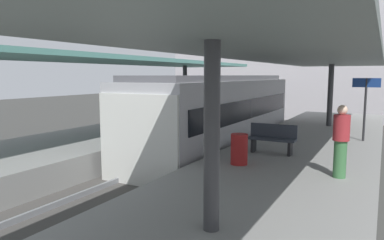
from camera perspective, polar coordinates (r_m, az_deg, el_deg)
The scene contains 15 objects.
ground_plane at distance 11.74m, azimuth -3.55°, elevation -9.20°, with size 80.00×80.00×0.00m, color #383835.
platform_left at distance 13.95m, azimuth -16.97°, elevation -4.75°, with size 4.40×28.00×1.00m, color gray.
platform_right at distance 10.18m, azimuth 15.12°, elevation -9.08°, with size 4.40×28.00×1.00m, color gray.
track_ballast at distance 11.71m, azimuth -3.55°, elevation -8.73°, with size 3.20×28.00×0.20m, color #423F3D.
rail_near_side at distance 12.05m, azimuth -6.49°, elevation -7.47°, with size 0.08×28.00×0.14m, color slate.
rail_far_side at distance 11.31m, azimuth -0.43°, elevation -8.40°, with size 0.08×28.00×0.14m, color slate.
commuter_train at distance 14.71m, azimuth 4.27°, elevation 0.99°, with size 2.78×11.05×3.10m.
canopy_left at distance 14.69m, azimuth -13.53°, elevation 9.21°, with size 4.18×21.00×2.99m.
canopy_right at distance 11.17m, azimuth 17.38°, elevation 9.63°, with size 4.18×21.00×2.96m.
platform_bench at distance 10.86m, azimuth 12.72°, elevation -2.78°, with size 1.40×0.41×0.86m.
platform_sign at distance 13.86m, azimuth 26.05°, elevation 3.62°, with size 0.90×0.08×2.21m.
litter_bin at distance 9.36m, azimuth 7.56°, elevation -4.65°, with size 0.44×0.44×0.80m, color maroon.
passenger_near_bench at distance 18.05m, azimuth -6.01°, elevation 2.63°, with size 0.36×0.36×1.71m.
passenger_mid_platform at distance 8.68m, azimuth 22.72°, elevation -3.02°, with size 0.36×0.36×1.65m.
station_building_backdrop at distance 30.44m, azimuth 15.34°, elevation 11.06°, with size 18.00×6.00×11.00m, color #B7B2B7.
Camera 1 is at (5.99, -9.54, 3.31)m, focal length 33.33 mm.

